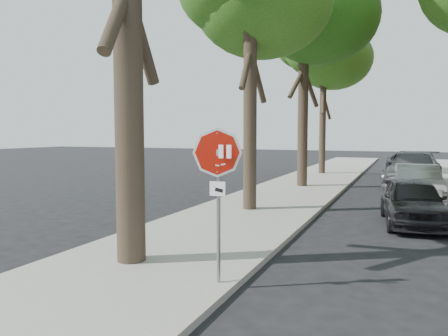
{
  "coord_description": "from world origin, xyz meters",
  "views": [
    {
      "loc": [
        2.17,
        -6.62,
        2.64
      ],
      "look_at": [
        -0.67,
        0.17,
        2.05
      ],
      "focal_mm": 35.0,
      "sensor_mm": 36.0,
      "label": 1
    }
  ],
  "objects_px": {
    "car_a": "(413,201)",
    "car_b": "(417,184)",
    "stop_sign": "(218,175)",
    "tree_mid_b": "(304,18)",
    "car_d": "(406,164)",
    "car_c": "(414,169)",
    "tree_far": "(324,59)"
  },
  "relations": [
    {
      "from": "stop_sign",
      "to": "tree_far",
      "type": "xyz_separation_m",
      "value": [
        -2.02,
        21.14,
        5.26
      ]
    },
    {
      "from": "stop_sign",
      "to": "car_b",
      "type": "relative_size",
      "value": 0.6
    },
    {
      "from": "stop_sign",
      "to": "car_d",
      "type": "distance_m",
      "value": 22.83
    },
    {
      "from": "stop_sign",
      "to": "tree_mid_b",
      "type": "relative_size",
      "value": 0.25
    },
    {
      "from": "stop_sign",
      "to": "car_c",
      "type": "relative_size",
      "value": 0.45
    },
    {
      "from": "stop_sign",
      "to": "car_d",
      "type": "height_order",
      "value": "stop_sign"
    },
    {
      "from": "car_b",
      "to": "car_c",
      "type": "distance_m",
      "value": 5.41
    },
    {
      "from": "stop_sign",
      "to": "tree_far",
      "type": "relative_size",
      "value": 0.28
    },
    {
      "from": "stop_sign",
      "to": "car_c",
      "type": "xyz_separation_m",
      "value": [
        3.24,
        16.84,
        -1.1
      ]
    },
    {
      "from": "stop_sign",
      "to": "car_a",
      "type": "bearing_deg",
      "value": 66.1
    },
    {
      "from": "tree_far",
      "to": "car_a",
      "type": "height_order",
      "value": "tree_far"
    },
    {
      "from": "tree_far",
      "to": "car_d",
      "type": "relative_size",
      "value": 1.84
    },
    {
      "from": "car_a",
      "to": "car_b",
      "type": "bearing_deg",
      "value": 80.67
    },
    {
      "from": "car_b",
      "to": "car_d",
      "type": "bearing_deg",
      "value": 88.41
    },
    {
      "from": "car_b",
      "to": "tree_mid_b",
      "type": "bearing_deg",
      "value": 147.89
    },
    {
      "from": "car_d",
      "to": "car_b",
      "type": "bearing_deg",
      "value": -89.69
    },
    {
      "from": "tree_far",
      "to": "stop_sign",
      "type": "bearing_deg",
      "value": -84.54
    },
    {
      "from": "tree_far",
      "to": "car_d",
      "type": "height_order",
      "value": "tree_far"
    },
    {
      "from": "stop_sign",
      "to": "car_a",
      "type": "relative_size",
      "value": 0.66
    },
    {
      "from": "tree_mid_b",
      "to": "car_c",
      "type": "relative_size",
      "value": 1.77
    },
    {
      "from": "tree_mid_b",
      "to": "car_b",
      "type": "relative_size",
      "value": 2.38
    },
    {
      "from": "tree_mid_b",
      "to": "tree_far",
      "type": "bearing_deg",
      "value": 92.44
    },
    {
      "from": "stop_sign",
      "to": "tree_far",
      "type": "distance_m",
      "value": 21.88
    },
    {
      "from": "tree_mid_b",
      "to": "car_a",
      "type": "height_order",
      "value": "tree_mid_b"
    },
    {
      "from": "car_b",
      "to": "tree_far",
      "type": "bearing_deg",
      "value": 115.01
    },
    {
      "from": "car_a",
      "to": "stop_sign",
      "type": "bearing_deg",
      "value": -120.52
    },
    {
      "from": "car_c",
      "to": "car_b",
      "type": "bearing_deg",
      "value": -83.12
    },
    {
      "from": "car_a",
      "to": "car_d",
      "type": "xyz_separation_m",
      "value": [
        -0.21,
        15.64,
        0.03
      ]
    },
    {
      "from": "car_c",
      "to": "car_a",
      "type": "bearing_deg",
      "value": -84.64
    },
    {
      "from": "stop_sign",
      "to": "tree_mid_b",
      "type": "bearing_deg",
      "value": 96.95
    },
    {
      "from": "tree_far",
      "to": "car_c",
      "type": "bearing_deg",
      "value": -39.24
    },
    {
      "from": "car_a",
      "to": "car_b",
      "type": "xyz_separation_m",
      "value": [
        0.21,
        4.46,
        0.04
      ]
    }
  ]
}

